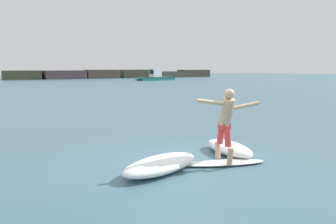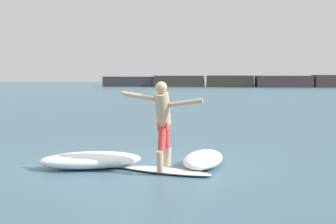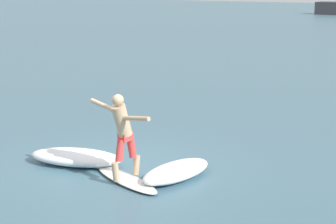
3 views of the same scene
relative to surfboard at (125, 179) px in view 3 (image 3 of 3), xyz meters
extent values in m
plane|color=#436A7A|center=(-0.56, 0.49, -0.04)|extent=(200.00, 200.00, 0.00)
ellipsoid|color=silver|center=(0.04, -0.01, 0.00)|extent=(2.10, 1.14, 0.08)
ellipsoid|color=silver|center=(-0.95, 0.33, 0.00)|extent=(0.36, 0.35, 0.07)
ellipsoid|color=#2D2D33|center=(0.04, -0.01, 0.00)|extent=(2.11, 1.16, 0.04)
cone|color=black|center=(0.83, -0.28, -0.10)|extent=(0.06, 0.06, 0.14)
cone|color=black|center=(0.74, -0.11, -0.10)|extent=(0.06, 0.06, 0.14)
cone|color=black|center=(0.65, -0.37, -0.10)|extent=(0.06, 0.06, 0.14)
cylinder|color=tan|center=(0.00, -0.30, 0.24)|extent=(0.15, 0.19, 0.40)
cylinder|color=#DA3D3B|center=(0.02, -0.17, 0.65)|extent=(0.18, 0.24, 0.44)
cylinder|color=tan|center=(0.07, 0.27, 0.24)|extent=(0.15, 0.19, 0.40)
cylinder|color=#DA3D3B|center=(0.06, 0.14, 0.65)|extent=(0.18, 0.24, 0.44)
cube|color=#DA3D3B|center=(0.04, -0.01, 0.90)|extent=(0.23, 0.28, 0.16)
cylinder|color=tan|center=(0.02, -0.11, 1.24)|extent=(0.34, 0.49, 0.69)
sphere|color=tan|center=(0.01, -0.20, 1.66)|extent=(0.23, 0.23, 0.23)
cylinder|color=tan|center=(0.49, -0.23, 1.37)|extent=(0.68, 0.22, 0.21)
cylinder|color=tan|center=(-0.46, -0.11, 1.49)|extent=(0.68, 0.19, 0.20)
ellipsoid|color=white|center=(-1.54, 0.20, 0.13)|extent=(2.28, 1.52, 0.34)
ellipsoid|color=white|center=(0.77, 0.70, 0.12)|extent=(0.99, 1.91, 0.32)
camera|label=1|loc=(-4.77, -6.00, 2.25)|focal=35.00mm
camera|label=2|loc=(1.37, -9.11, 1.92)|focal=50.00mm
camera|label=3|loc=(6.78, -8.34, 3.87)|focal=60.00mm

